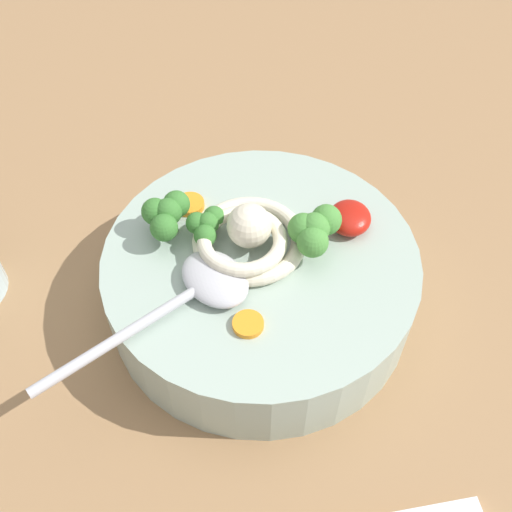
{
  "coord_description": "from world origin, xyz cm",
  "views": [
    {
      "loc": [
        29.65,
        0.37,
        44.91
      ],
      "look_at": [
        0.08,
        -3.93,
        8.62
      ],
      "focal_mm": 41.91,
      "sensor_mm": 36.0,
      "label": 1
    }
  ],
  "objects": [
    {
      "name": "soup_spoon",
      "position": [
        4.34,
        -7.87,
        9.42
      ],
      "size": [
        14.93,
        14.18,
        1.6
      ],
      "rotation": [
        0.0,
        0.0,
        5.54
      ],
      "color": "#B7B7BC",
      "rests_on": "soup_bowl"
    },
    {
      "name": "noodle_pile",
      "position": [
        -0.84,
        -5.09,
        9.87
      ],
      "size": [
        10.01,
        9.81,
        4.02
      ],
      "color": "beige",
      "rests_on": "soup_bowl"
    },
    {
      "name": "broccoli_floret_beside_noodles",
      "position": [
        -1.51,
        -11.66,
        10.75
      ],
      "size": [
        4.29,
        3.7,
        3.4
      ],
      "color": "#7A9E60",
      "rests_on": "soup_bowl"
    },
    {
      "name": "soup_bowl",
      "position": [
        0.08,
        -3.93,
        5.7
      ],
      "size": [
        25.26,
        25.26,
        6.05
      ],
      "color": "#9EB2A3",
      "rests_on": "table_slab"
    },
    {
      "name": "table_slab",
      "position": [
        0.0,
        0.0,
        1.29
      ],
      "size": [
        117.3,
        117.3,
        2.57
      ],
      "primitive_type": "cube",
      "color": "#936D47",
      "rests_on": "ground"
    },
    {
      "name": "carrot_slice_extra_b",
      "position": [
        6.6,
        -3.92,
        8.85
      ],
      "size": [
        2.29,
        2.29,
        0.46
      ],
      "primitive_type": "cylinder",
      "color": "orange",
      "rests_on": "soup_bowl"
    },
    {
      "name": "broccoli_floret_right",
      "position": [
        -1.14,
        -8.42,
        10.34
      ],
      "size": [
        3.48,
        2.99,
        2.75
      ],
      "color": "#7A9E60",
      "rests_on": "soup_bowl"
    },
    {
      "name": "chili_sauce_dollop",
      "position": [
        -4.29,
        2.77,
        9.48
      ],
      "size": [
        3.85,
        3.46,
        1.73
      ],
      "primitive_type": "ellipsoid",
      "color": "#B2190F",
      "rests_on": "soup_bowl"
    },
    {
      "name": "carrot_slice_rear",
      "position": [
        -4.45,
        -10.61,
        8.91
      ],
      "size": [
        2.5,
        2.5,
        0.58
      ],
      "primitive_type": "cylinder",
      "color": "orange",
      "rests_on": "soup_bowl"
    },
    {
      "name": "broccoli_floret_left",
      "position": [
        -1.17,
        0.21,
        10.99
      ],
      "size": [
        4.78,
        4.11,
        3.78
      ],
      "color": "#7A9E60",
      "rests_on": "soup_bowl"
    }
  ]
}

